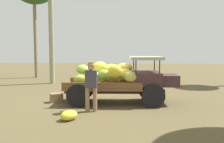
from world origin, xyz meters
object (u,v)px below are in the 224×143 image
at_px(farmer, 91,83).
at_px(loose_banana_bunch, 69,115).
at_px(wooden_crate, 56,98).
at_px(truck, 123,79).

bearing_deg(farmer, loose_banana_bunch, 151.27).
distance_m(farmer, wooden_crate, 2.33).
bearing_deg(loose_banana_bunch, truck, 59.61).
xyz_separation_m(wooden_crate, loose_banana_bunch, (1.24, -2.42, -0.03)).
xyz_separation_m(truck, loose_banana_bunch, (-1.50, -2.55, -0.82)).
bearing_deg(farmer, truck, -38.82).
relative_size(truck, wooden_crate, 9.15).
distance_m(truck, loose_banana_bunch, 3.07).
relative_size(wooden_crate, loose_banana_bunch, 0.84).
distance_m(wooden_crate, loose_banana_bunch, 2.71).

